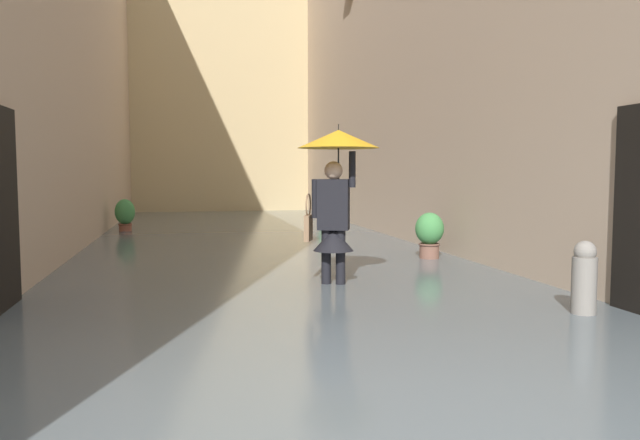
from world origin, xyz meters
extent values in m
plane|color=gray|center=(0.00, -9.47, 0.00)|extent=(60.00, 60.00, 0.00)
cube|color=#515B60|center=(0.00, -9.47, 0.08)|extent=(6.97, 24.94, 0.16)
cube|color=tan|center=(0.00, -19.84, 5.27)|extent=(9.77, 1.80, 10.53)
cube|color=#2D2319|center=(-0.43, -4.54, 0.05)|extent=(0.19, 0.26, 0.10)
cylinder|color=black|center=(-0.43, -4.54, 0.46)|extent=(0.16, 0.16, 0.73)
cube|color=#2D2319|center=(-0.60, -4.47, 0.05)|extent=(0.19, 0.26, 0.10)
cylinder|color=black|center=(-0.60, -4.47, 0.46)|extent=(0.16, 0.16, 0.73)
cube|color=black|center=(-0.51, -4.50, 1.14)|extent=(0.43, 0.35, 0.62)
cone|color=black|center=(-0.51, -4.50, 0.71)|extent=(0.65, 0.65, 0.28)
sphere|color=#DBB293|center=(-0.51, -4.50, 1.56)|extent=(0.22, 0.22, 0.22)
cylinder|color=black|center=(-0.73, -4.42, 1.57)|extent=(0.11, 0.11, 0.44)
cylinder|color=black|center=(-0.30, -4.59, 1.21)|extent=(0.11, 0.11, 0.48)
cylinder|color=black|center=(-0.57, -4.48, 1.70)|extent=(0.02, 0.02, 0.49)
cone|color=gold|center=(-0.57, -4.48, 1.94)|extent=(1.00, 1.00, 0.22)
cylinder|color=black|center=(-0.57, -4.48, 2.08)|extent=(0.01, 0.01, 0.08)
cube|color=#8C6B4C|center=(-0.22, -4.60, 0.85)|extent=(0.16, 0.28, 0.32)
torus|color=#8C6B4C|center=(-0.22, -4.60, 1.13)|extent=(0.13, 0.29, 0.30)
cylinder|color=brown|center=(-2.57, -13.98, 0.16)|extent=(0.36, 0.36, 0.33)
torus|color=brown|center=(-2.57, -13.98, 0.33)|extent=(0.39, 0.39, 0.04)
ellipsoid|color=#428947|center=(-2.57, -13.98, 0.65)|extent=(0.41, 0.41, 0.64)
cylinder|color=brown|center=(-2.56, -6.36, 0.19)|extent=(0.31, 0.31, 0.38)
torus|color=brown|center=(-2.56, -6.36, 0.38)|extent=(0.35, 0.35, 0.04)
ellipsoid|color=#428947|center=(-2.56, -6.36, 0.64)|extent=(0.46, 0.46, 0.51)
cylinder|color=brown|center=(2.66, -12.14, 0.16)|extent=(0.29, 0.29, 0.31)
torus|color=brown|center=(2.66, -12.14, 0.31)|extent=(0.32, 0.32, 0.04)
ellipsoid|color=#428947|center=(2.66, -12.14, 0.61)|extent=(0.46, 0.46, 0.60)
cylinder|color=gray|center=(-2.53, -2.43, 0.36)|extent=(0.24, 0.24, 0.71)
sphere|color=gray|center=(-2.53, -2.43, 0.77)|extent=(0.21, 0.21, 0.21)
camera|label=1|loc=(1.25, 2.73, 1.54)|focal=34.08mm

